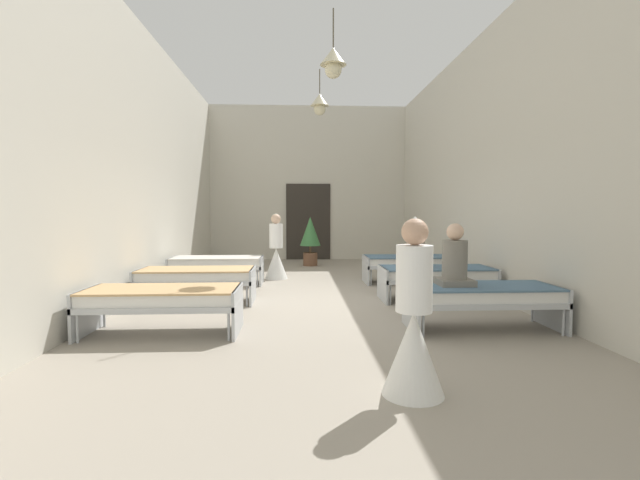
# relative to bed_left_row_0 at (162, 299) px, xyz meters

# --- Properties ---
(ground_plane) EXTENTS (6.77, 13.97, 0.10)m
(ground_plane) POSITION_rel_bed_left_row_0_xyz_m (2.03, 1.90, -0.49)
(ground_plane) COLOR #9E9384
(room_shell) EXTENTS (6.57, 13.57, 4.85)m
(room_shell) POSITION_rel_bed_left_row_0_xyz_m (2.04, 3.26, 1.99)
(room_shell) COLOR beige
(room_shell) RESTS_ON ground
(bed_left_row_0) EXTENTS (1.90, 0.84, 0.57)m
(bed_left_row_0) POSITION_rel_bed_left_row_0_xyz_m (0.00, 0.00, 0.00)
(bed_left_row_0) COLOR #B7BCC1
(bed_left_row_0) RESTS_ON ground
(bed_right_row_0) EXTENTS (1.90, 0.84, 0.57)m
(bed_right_row_0) POSITION_rel_bed_left_row_0_xyz_m (4.07, 0.00, 0.00)
(bed_right_row_0) COLOR #B7BCC1
(bed_right_row_0) RESTS_ON ground
(bed_left_row_1) EXTENTS (1.90, 0.84, 0.57)m
(bed_left_row_1) POSITION_rel_bed_left_row_0_xyz_m (0.00, 1.90, 0.00)
(bed_left_row_1) COLOR #B7BCC1
(bed_left_row_1) RESTS_ON ground
(bed_right_row_1) EXTENTS (1.90, 0.84, 0.57)m
(bed_right_row_1) POSITION_rel_bed_left_row_0_xyz_m (4.07, 1.90, 0.00)
(bed_right_row_1) COLOR #B7BCC1
(bed_right_row_1) RESTS_ON ground
(bed_left_row_2) EXTENTS (1.90, 0.84, 0.57)m
(bed_left_row_2) POSITION_rel_bed_left_row_0_xyz_m (0.00, 3.80, 0.00)
(bed_left_row_2) COLOR #B7BCC1
(bed_left_row_2) RESTS_ON ground
(bed_right_row_2) EXTENTS (1.90, 0.84, 0.57)m
(bed_right_row_2) POSITION_rel_bed_left_row_0_xyz_m (4.07, 3.80, 0.00)
(bed_right_row_2) COLOR #B7BCC1
(bed_right_row_2) RESTS_ON ground
(nurse_near_aisle) EXTENTS (0.52, 0.52, 1.49)m
(nurse_near_aisle) POSITION_rel_bed_left_row_0_xyz_m (2.64, -1.99, 0.09)
(nurse_near_aisle) COLOR white
(nurse_near_aisle) RESTS_ON ground
(nurse_mid_aisle) EXTENTS (0.52, 0.52, 1.49)m
(nurse_mid_aisle) POSITION_rel_bed_left_row_0_xyz_m (1.20, 4.50, 0.09)
(nurse_mid_aisle) COLOR white
(nurse_mid_aisle) RESTS_ON ground
(patient_seated_primary) EXTENTS (0.44, 0.44, 0.80)m
(patient_seated_primary) POSITION_rel_bed_left_row_0_xyz_m (3.72, 0.06, 0.43)
(patient_seated_primary) COLOR slate
(patient_seated_primary) RESTS_ON bed_right_row_0
(patient_seated_secondary) EXTENTS (0.44, 0.44, 0.80)m
(patient_seated_secondary) POSITION_rel_bed_left_row_0_xyz_m (3.72, 1.98, 0.43)
(patient_seated_secondary) COLOR gray
(patient_seated_secondary) RESTS_ON bed_right_row_1
(potted_plant) EXTENTS (0.58, 0.58, 1.38)m
(potted_plant) POSITION_rel_bed_left_row_0_xyz_m (2.05, 6.91, 0.39)
(potted_plant) COLOR brown
(potted_plant) RESTS_ON ground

